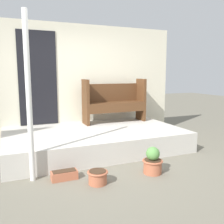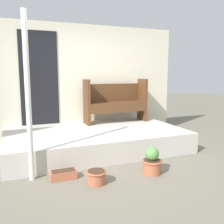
% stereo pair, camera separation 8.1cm
% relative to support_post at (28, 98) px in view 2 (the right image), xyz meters
% --- Properties ---
extents(ground_plane, '(24.00, 24.00, 0.00)m').
position_rel_support_post_xyz_m(ground_plane, '(1.15, 0.08, -1.17)').
color(ground_plane, '#706B5B').
extents(porch_slab, '(3.44, 1.96, 0.39)m').
position_rel_support_post_xyz_m(porch_slab, '(1.30, 1.06, -0.98)').
color(porch_slab, beige).
rests_on(porch_slab, ground_plane).
extents(house_wall, '(4.64, 0.08, 2.60)m').
position_rel_support_post_xyz_m(house_wall, '(1.26, 2.07, 0.13)').
color(house_wall, beige).
rests_on(house_wall, ground_plane).
extents(support_post, '(0.08, 0.08, 2.34)m').
position_rel_support_post_xyz_m(support_post, '(0.00, 0.00, 0.00)').
color(support_post, white).
rests_on(support_post, ground_plane).
extents(bench, '(1.44, 0.40, 0.99)m').
position_rel_support_post_xyz_m(bench, '(1.99, 1.69, -0.27)').
color(bench, '#54331C').
rests_on(bench, porch_slab).
extents(flower_pot_left, '(0.29, 0.29, 0.19)m').
position_rel_support_post_xyz_m(flower_pot_left, '(0.81, -0.47, -1.07)').
color(flower_pot_left, '#B26042').
rests_on(flower_pot_left, ground_plane).
extents(flower_pot_middle, '(0.32, 0.32, 0.41)m').
position_rel_support_post_xyz_m(flower_pot_middle, '(1.71, -0.45, -0.99)').
color(flower_pot_middle, '#B26042').
rests_on(flower_pot_middle, ground_plane).
extents(planter_box_rect, '(0.37, 0.17, 0.13)m').
position_rel_support_post_xyz_m(planter_box_rect, '(0.42, -0.15, -1.11)').
color(planter_box_rect, '#B76647').
rests_on(planter_box_rect, ground_plane).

